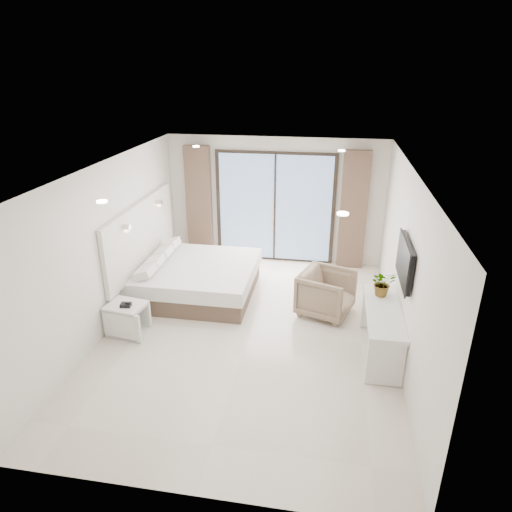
% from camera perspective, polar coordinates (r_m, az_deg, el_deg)
% --- Properties ---
extents(ground, '(6.20, 6.20, 0.00)m').
position_cam_1_polar(ground, '(7.58, -0.81, -9.57)').
color(ground, beige).
rests_on(ground, ground).
extents(room_shell, '(4.62, 6.22, 2.72)m').
position_cam_1_polar(room_shell, '(7.69, -1.17, 4.06)').
color(room_shell, silver).
rests_on(room_shell, ground).
extents(bed, '(2.14, 2.04, 0.74)m').
position_cam_1_polar(bed, '(8.71, -7.44, -2.81)').
color(bed, brown).
rests_on(bed, ground).
extents(nightstand, '(0.65, 0.57, 0.53)m').
position_cam_1_polar(nightstand, '(7.70, -15.76, -7.60)').
color(nightstand, silver).
rests_on(nightstand, ground).
extents(phone, '(0.18, 0.15, 0.05)m').
position_cam_1_polar(phone, '(7.50, -15.96, -5.90)').
color(phone, black).
rests_on(phone, nightstand).
extents(console_desk, '(0.51, 1.63, 0.77)m').
position_cam_1_polar(console_desk, '(7.03, 15.52, -7.91)').
color(console_desk, silver).
rests_on(console_desk, ground).
extents(plant, '(0.46, 0.49, 0.32)m').
position_cam_1_polar(plant, '(7.26, 15.53, -3.60)').
color(plant, '#33662D').
rests_on(plant, console_desk).
extents(armchair, '(1.02, 1.06, 0.87)m').
position_cam_1_polar(armchair, '(8.01, 8.78, -4.36)').
color(armchair, '#957562').
rests_on(armchair, ground).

